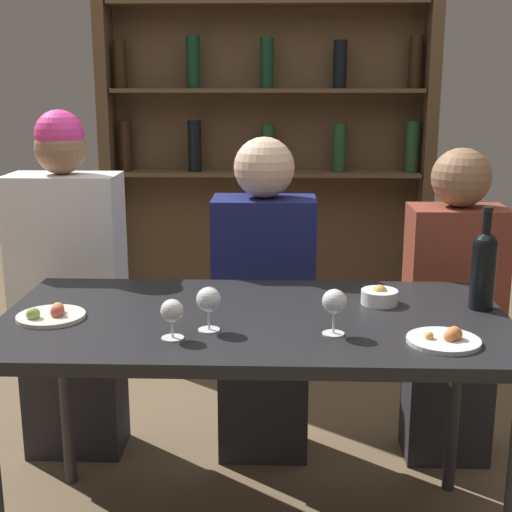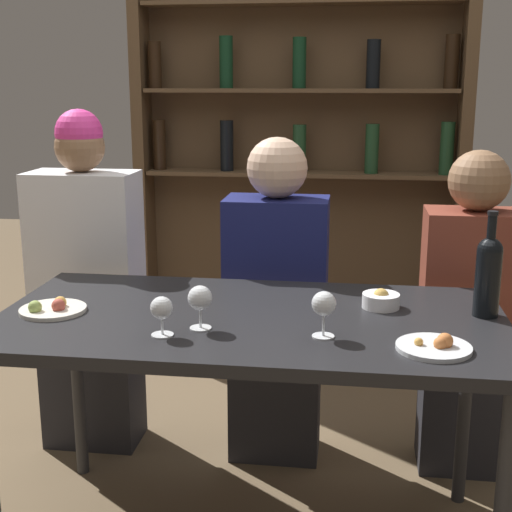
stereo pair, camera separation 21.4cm
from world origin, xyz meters
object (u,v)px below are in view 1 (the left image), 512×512
at_px(wine_glass_1, 172,312).
at_px(seated_person_center, 264,309).
at_px(wine_glass_0, 209,301).
at_px(seated_person_left, 70,296).
at_px(wine_bottle, 484,266).
at_px(snack_bowl, 379,296).
at_px(food_plate_1, 51,315).
at_px(food_plate_0, 445,339).
at_px(wine_glass_2, 334,303).
at_px(seated_person_right, 452,315).

distance_m(wine_glass_1, seated_person_center, 0.83).
height_order(wine_glass_0, seated_person_left, seated_person_left).
xyz_separation_m(wine_bottle, seated_person_center, (-0.66, 0.47, -0.29)).
xyz_separation_m(snack_bowl, seated_person_left, (-1.09, 0.44, -0.14)).
bearing_deg(wine_glass_0, food_plate_1, 169.81).
bearing_deg(wine_glass_1, food_plate_0, -0.58).
xyz_separation_m(wine_glass_0, seated_person_left, (-0.59, 0.70, -0.20)).
distance_m(snack_bowl, seated_person_left, 1.18).
relative_size(wine_glass_2, snack_bowl, 1.12).
distance_m(wine_bottle, wine_glass_2, 0.52).
height_order(seated_person_left, seated_person_center, seated_person_left).
xyz_separation_m(food_plate_0, seated_person_right, (0.21, 0.77, -0.19)).
relative_size(wine_glass_2, food_plate_0, 0.66).
bearing_deg(seated_person_right, wine_glass_0, -139.98).
height_order(wine_glass_0, snack_bowl, wine_glass_0).
bearing_deg(seated_person_center, wine_glass_0, -100.81).
xyz_separation_m(snack_bowl, seated_person_center, (-0.36, 0.44, -0.19)).
distance_m(wine_glass_0, seated_person_left, 0.94).
relative_size(seated_person_left, seated_person_right, 1.11).
height_order(wine_glass_0, seated_person_right, seated_person_right).
height_order(wine_glass_2, food_plate_1, wine_glass_2).
distance_m(wine_glass_1, snack_bowl, 0.67).
relative_size(seated_person_left, seated_person_center, 1.08).
height_order(wine_glass_2, seated_person_left, seated_person_left).
relative_size(wine_bottle, wine_glass_2, 2.45).
relative_size(wine_glass_0, seated_person_right, 0.10).
bearing_deg(wine_glass_2, snack_bowl, 60.17).
distance_m(wine_bottle, snack_bowl, 0.32).
bearing_deg(food_plate_0, snack_bowl, 110.63).
bearing_deg(wine_glass_1, wine_bottle, 18.16).
xyz_separation_m(wine_glass_2, food_plate_0, (0.28, -0.06, -0.08)).
bearing_deg(seated_person_right, wine_glass_2, -124.56).
distance_m(wine_bottle, seated_person_right, 0.57).
height_order(wine_bottle, food_plate_1, wine_bottle).
distance_m(wine_glass_2, food_plate_0, 0.30).
relative_size(wine_glass_0, snack_bowl, 1.10).
height_order(wine_glass_0, food_plate_1, wine_glass_0).
relative_size(wine_glass_1, snack_bowl, 0.97).
distance_m(wine_glass_2, food_plate_1, 0.81).
height_order(food_plate_0, seated_person_left, seated_person_left).
distance_m(wine_bottle, food_plate_0, 0.36).
bearing_deg(seated_person_right, wine_glass_1, -140.27).
bearing_deg(wine_bottle, wine_glass_0, -164.34).
bearing_deg(wine_glass_0, food_plate_0, -6.83).
distance_m(wine_bottle, food_plate_1, 1.27).
relative_size(wine_glass_0, seated_person_left, 0.09).
bearing_deg(seated_person_left, seated_person_center, 0.00).
bearing_deg(wine_glass_1, seated_person_left, 123.48).
bearing_deg(seated_person_right, wine_bottle, -94.28).
relative_size(wine_glass_2, seated_person_center, 0.10).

